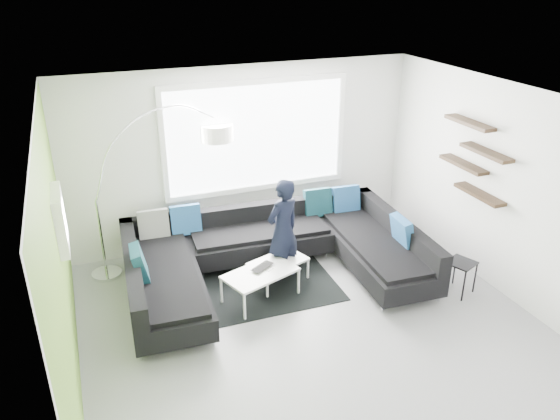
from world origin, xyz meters
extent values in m
plane|color=gray|center=(0.00, 0.00, 0.00)|extent=(5.50, 5.50, 0.00)
cube|color=silver|center=(0.00, 2.50, 1.40)|extent=(5.50, 0.04, 2.80)
cube|color=silver|center=(0.00, -2.50, 1.40)|extent=(5.50, 0.04, 2.80)
cube|color=silver|center=(-2.75, 0.00, 1.40)|extent=(0.04, 5.00, 2.80)
cube|color=silver|center=(2.75, 0.00, 1.40)|extent=(0.04, 5.00, 2.80)
cube|color=white|center=(0.00, 0.00, 2.80)|extent=(5.50, 5.00, 0.04)
cube|color=#6B9E33|center=(-2.74, 0.00, 1.40)|extent=(0.01, 5.00, 2.80)
cube|color=white|center=(0.20, 2.46, 1.70)|extent=(2.96, 0.06, 1.68)
cube|color=white|center=(-2.68, 0.60, 1.60)|extent=(0.12, 0.66, 0.66)
cube|color=black|center=(2.64, 0.40, 1.70)|extent=(0.20, 1.24, 0.95)
cube|color=black|center=(-0.07, 0.98, 0.21)|extent=(4.15, 2.71, 0.42)
cube|color=black|center=(-0.07, 0.98, 0.58)|extent=(4.15, 2.71, 0.32)
cube|color=navy|center=(-0.07, 0.98, 0.64)|extent=(3.59, 0.42, 0.44)
cube|color=black|center=(-0.34, 0.99, 0.01)|extent=(2.19, 1.62, 0.01)
cube|color=white|center=(-0.20, 0.82, 0.20)|extent=(1.41, 1.10, 0.41)
cube|color=black|center=(2.19, -0.16, 0.24)|extent=(0.45, 0.45, 0.47)
imported|color=black|center=(0.09, 1.06, 0.76)|extent=(0.80, 0.74, 1.51)
imported|color=black|center=(-0.30, 0.71, 0.42)|extent=(0.55, 0.53, 0.03)
camera|label=1|loc=(-2.40, -5.23, 4.13)|focal=35.00mm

